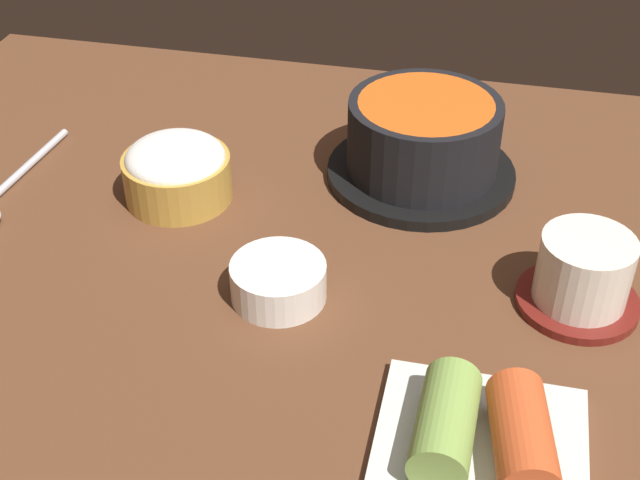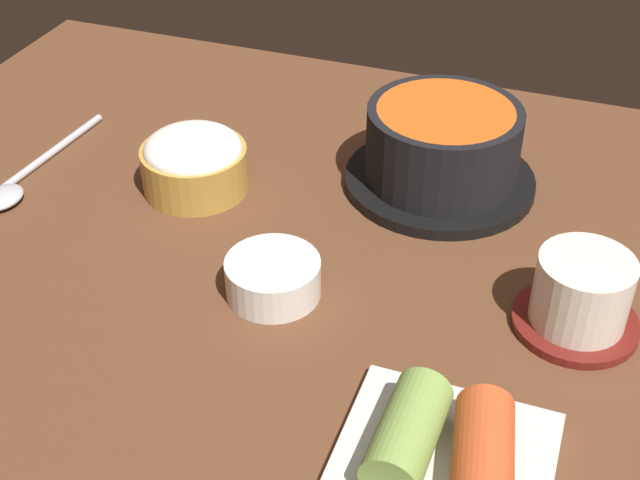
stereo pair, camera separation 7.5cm
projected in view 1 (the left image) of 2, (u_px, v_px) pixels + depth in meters
dining_table at (304, 259)px, 79.74cm from camera, size 100.00×76.00×2.00cm
stone_pot at (423, 142)px, 86.41cm from camera, size 19.01×19.01×8.56cm
rice_bowl at (177, 170)px, 84.24cm from camera, size 10.48×10.48×6.32cm
tea_cup_with_saucer at (583, 275)px, 71.26cm from camera, size 10.24×10.24×6.70cm
banchan_cup_center at (278, 280)px, 72.95cm from camera, size 8.11×8.11×3.36cm
kimchi_plate at (482, 440)px, 59.05cm from camera, size 14.55×14.55×5.05cm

